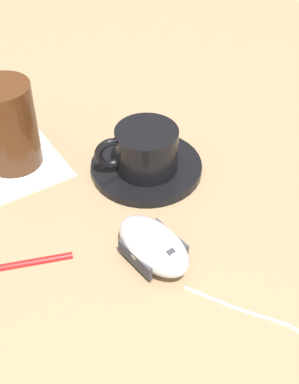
{
  "coord_description": "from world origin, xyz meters",
  "views": [
    {
      "loc": [
        0.49,
        -0.07,
        0.46
      ],
      "look_at": [
        0.03,
        0.05,
        0.03
      ],
      "focal_mm": 50.0,
      "sensor_mm": 36.0,
      "label": 1
    }
  ],
  "objects_px": {
    "pen": "(2,265)",
    "coffee_cup": "(145,149)",
    "drinking_glass": "(8,125)",
    "computer_mouse": "(153,245)",
    "saucer": "(146,167)"
  },
  "relations": [
    {
      "from": "drinking_glass",
      "to": "pen",
      "type": "relative_size",
      "value": 0.74
    },
    {
      "from": "computer_mouse",
      "to": "drinking_glass",
      "type": "xyz_separation_m",
      "value": [
        -0.21,
        -0.13,
        0.04
      ]
    },
    {
      "from": "pen",
      "to": "coffee_cup",
      "type": "bearing_deg",
      "value": 120.09
    },
    {
      "from": "computer_mouse",
      "to": "saucer",
      "type": "bearing_deg",
      "value": 167.49
    },
    {
      "from": "pen",
      "to": "saucer",
      "type": "bearing_deg",
      "value": 120.93
    },
    {
      "from": "coffee_cup",
      "to": "drinking_glass",
      "type": "relative_size",
      "value": 0.93
    },
    {
      "from": "saucer",
      "to": "pen",
      "type": "relative_size",
      "value": 0.94
    },
    {
      "from": "coffee_cup",
      "to": "computer_mouse",
      "type": "xyz_separation_m",
      "value": [
        0.14,
        -0.03,
        -0.02
      ]
    },
    {
      "from": "coffee_cup",
      "to": "pen",
      "type": "bearing_deg",
      "value": -59.91
    },
    {
      "from": "computer_mouse",
      "to": "drinking_glass",
      "type": "distance_m",
      "value": 0.26
    },
    {
      "from": "coffee_cup",
      "to": "pen",
      "type": "xyz_separation_m",
      "value": [
        0.11,
        -0.19,
        -0.04
      ]
    },
    {
      "from": "computer_mouse",
      "to": "pen",
      "type": "bearing_deg",
      "value": -100.21
    },
    {
      "from": "pen",
      "to": "drinking_glass",
      "type": "bearing_deg",
      "value": 170.37
    },
    {
      "from": "computer_mouse",
      "to": "drinking_glass",
      "type": "bearing_deg",
      "value": -148.05
    },
    {
      "from": "saucer",
      "to": "pen",
      "type": "distance_m",
      "value": 0.23
    }
  ]
}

